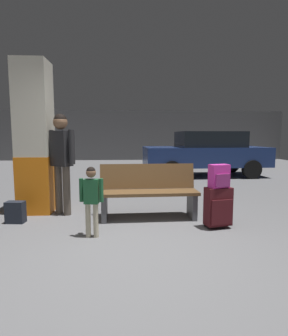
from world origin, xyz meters
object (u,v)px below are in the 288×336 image
object	(u,v)px
parked_car_near	(206,152)
suitcase	(218,207)
backpack_bright	(219,176)
child	(91,194)
structural_pillar	(35,139)
backpack_dark_floor	(16,212)
adult	(61,153)
bench	(148,192)

from	to	relation	value
parked_car_near	suitcase	bearing A→B (deg)	-104.15
backpack_bright	child	bearing A→B (deg)	-171.61
parked_car_near	backpack_bright	bearing A→B (deg)	-104.14
structural_pillar	backpack_bright	bearing A→B (deg)	-20.15
child	backpack_dark_floor	xyz separation A→B (m)	(-1.27, 0.71, -0.42)
child	adult	distance (m)	1.40
suitcase	parked_car_near	distance (m)	5.56
suitcase	child	xyz separation A→B (m)	(-1.82, -0.27, 0.27)
backpack_bright	adult	world-z (taller)	adult
suitcase	backpack_bright	xyz separation A→B (m)	(0.00, -0.00, 0.45)
structural_pillar	child	bearing A→B (deg)	-49.97
child	backpack_dark_floor	size ratio (longest dim) A/B	2.81
suitcase	child	distance (m)	1.85
bench	child	world-z (taller)	child
structural_pillar	adult	bearing A→B (deg)	-21.78
structural_pillar	suitcase	size ratio (longest dim) A/B	4.37
backpack_bright	backpack_dark_floor	distance (m)	3.18
backpack_dark_floor	adult	bearing A→B (deg)	35.29
suitcase	parked_car_near	size ratio (longest dim) A/B	0.15
structural_pillar	child	xyz separation A→B (m)	(1.13, -1.35, -0.72)
structural_pillar	parked_car_near	bearing A→B (deg)	44.90
backpack_bright	adult	bearing A→B (deg)	160.19
child	parked_car_near	size ratio (longest dim) A/B	0.23
adult	backpack_dark_floor	xyz separation A→B (m)	(-0.63, -0.45, -0.90)
structural_pillar	parked_car_near	xyz separation A→B (m)	(4.30, 4.29, -0.50)
backpack_bright	parked_car_near	xyz separation A→B (m)	(1.35, 5.37, 0.03)
adult	parked_car_near	distance (m)	5.89
backpack_bright	adult	xyz separation A→B (m)	(-2.46, 0.88, 0.30)
structural_pillar	suitcase	bearing A→B (deg)	-20.14
child	parked_car_near	xyz separation A→B (m)	(3.17, 5.64, 0.22)
adult	parked_car_near	bearing A→B (deg)	49.67
bench	child	distance (m)	1.19
suitcase	backpack_bright	bearing A→B (deg)	-30.06
suitcase	bench	bearing A→B (deg)	149.84
parked_car_near	bench	bearing A→B (deg)	-116.04
child	backpack_dark_floor	world-z (taller)	child
bench	backpack_dark_floor	distance (m)	2.12
structural_pillar	backpack_bright	size ratio (longest dim) A/B	7.76
structural_pillar	bench	distance (m)	2.20
suitcase	parked_car_near	bearing A→B (deg)	75.85
structural_pillar	bench	size ratio (longest dim) A/B	1.64
structural_pillar	adult	distance (m)	0.58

